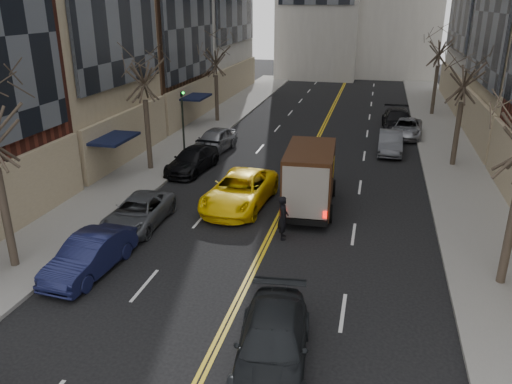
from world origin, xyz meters
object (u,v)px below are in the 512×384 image
(pedestrian, at_px, (283,218))
(taxi, at_px, (240,191))
(ups_truck, at_px, (310,177))
(observer_sedan, at_px, (272,344))

(pedestrian, bearing_deg, taxi, 28.89)
(ups_truck, xyz_separation_m, taxi, (-3.36, -0.54, -0.79))
(taxi, bearing_deg, ups_truck, 12.66)
(ups_truck, xyz_separation_m, observer_sedan, (0.57, -11.44, -0.88))
(ups_truck, distance_m, observer_sedan, 11.49)
(taxi, bearing_deg, pedestrian, -44.38)
(observer_sedan, height_order, taxi, taxi)
(taxi, height_order, pedestrian, pedestrian)
(taxi, distance_m, pedestrian, 4.09)
(observer_sedan, bearing_deg, ups_truck, 86.57)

